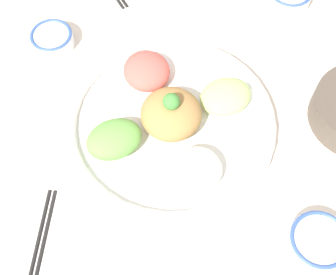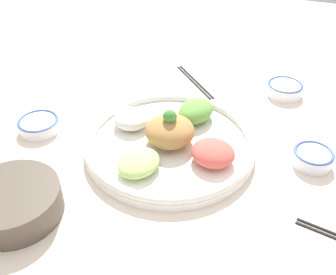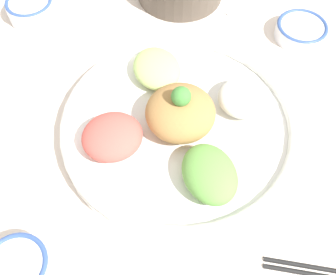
{
  "view_description": "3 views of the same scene",
  "coord_description": "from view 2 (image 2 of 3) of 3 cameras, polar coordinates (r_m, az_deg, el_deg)",
  "views": [
    {
      "loc": [
        0.31,
        0.37,
        0.79
      ],
      "look_at": [
        0.05,
        0.06,
        0.05
      ],
      "focal_mm": 50.0,
      "sensor_mm": 36.0,
      "label": 1
    },
    {
      "loc": [
        -0.67,
        -0.2,
        0.59
      ],
      "look_at": [
        -0.03,
        0.02,
        0.07
      ],
      "focal_mm": 42.0,
      "sensor_mm": 36.0,
      "label": 2
    },
    {
      "loc": [
        0.3,
        -0.21,
        0.56
      ],
      "look_at": [
        0.05,
        -0.02,
        0.07
      ],
      "focal_mm": 42.0,
      "sensor_mm": 36.0,
      "label": 3
    }
  ],
  "objects": [
    {
      "name": "ground_plane",
      "position": [
        0.92,
        1.79,
        -2.52
      ],
      "size": [
        2.4,
        2.4,
        0.0
      ],
      "primitive_type": "plane",
      "color": "silver"
    },
    {
      "name": "salad_platter",
      "position": [
        0.92,
        0.39,
        -0.43
      ],
      "size": [
        0.4,
        0.4,
        0.11
      ],
      "color": "white",
      "rests_on": "ground_plane"
    },
    {
      "name": "sauce_bowl_red",
      "position": [
        0.94,
        20.29,
        -2.69
      ],
      "size": [
        0.09,
        0.09,
        0.03
      ],
      "color": "white",
      "rests_on": "ground_plane"
    },
    {
      "name": "rice_bowl_blue",
      "position": [
        1.03,
        -18.25,
        1.81
      ],
      "size": [
        0.1,
        0.1,
        0.03
      ],
      "color": "white",
      "rests_on": "ground_plane"
    },
    {
      "name": "rice_bowl_plain",
      "position": [
        1.17,
        16.58,
        6.83
      ],
      "size": [
        0.1,
        0.1,
        0.03
      ],
      "color": "white",
      "rests_on": "ground_plane"
    },
    {
      "name": "side_serving_bowl",
      "position": [
        0.82,
        -21.56,
        -8.57
      ],
      "size": [
        0.19,
        0.19,
        0.06
      ],
      "color": "#51473D",
      "rests_on": "ground_plane"
    },
    {
      "name": "chopsticks_pair_near",
      "position": [
        1.19,
        3.9,
        8.19
      ],
      "size": [
        0.17,
        0.16,
        0.01
      ],
      "rotation": [
        0.0,
        0.0,
        3.91
      ],
      "color": "black",
      "rests_on": "ground_plane"
    },
    {
      "name": "serving_spoon_main",
      "position": [
        0.96,
        -22.86,
        -3.48
      ],
      "size": [
        0.04,
        0.13,
        0.01
      ],
      "rotation": [
        0.0,
        0.0,
        4.73
      ],
      "color": "white",
      "rests_on": "ground_plane"
    }
  ]
}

